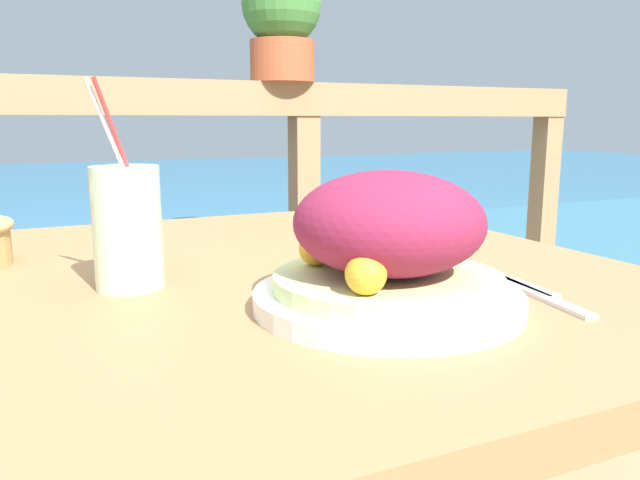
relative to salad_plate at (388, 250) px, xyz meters
The scene contains 9 objects.
patio_table 0.28m from the salad_plate, 110.37° to the left, with size 1.01×0.99×0.74m.
railing_fence 1.08m from the salad_plate, 94.37° to the left, with size 2.80×0.08×1.04m.
sea_backdrop 3.61m from the salad_plate, 91.31° to the left, with size 12.00×4.00×0.56m.
salad_plate is the anchor object (origin of this frame).
drink_glass 0.31m from the salad_plate, 139.61° to the left, with size 0.08×0.08×0.25m.
potted_plant 1.18m from the salad_plate, 73.86° to the left, with size 0.21×0.21×0.31m.
fork 0.19m from the salad_plate, 11.32° to the right, with size 0.04×0.18×0.00m.
knife 0.21m from the salad_plate, ahead, with size 0.03×0.18×0.00m.
orange_near_basket 0.23m from the salad_plate, 52.80° to the left, with size 0.07×0.07×0.07m.
Camera 1 is at (-0.26, -0.77, 0.94)m, focal length 35.00 mm.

